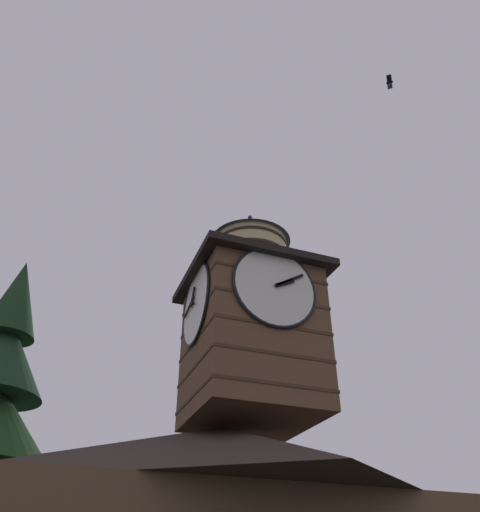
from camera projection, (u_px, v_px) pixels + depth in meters
The scene contains 4 objects.
clock_tower at pixel (251, 320), 16.45m from camera, with size 4.40×4.40×7.61m.
pine_tree_behind at pixel (249, 464), 20.12m from camera, with size 4.92×4.92×13.94m.
moon at pixel (273, 490), 42.01m from camera, with size 2.34×2.34×2.34m.
flying_bird_high at pixel (390, 82), 18.55m from camera, with size 0.54×0.60×0.14m.
Camera 1 is at (4.85, 13.18, 1.67)m, focal length 35.49 mm.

